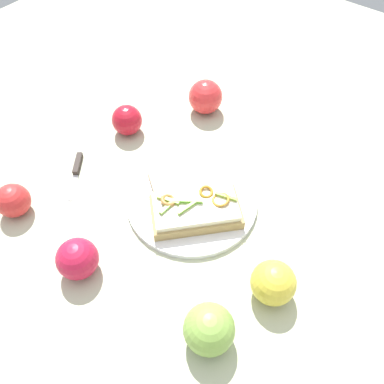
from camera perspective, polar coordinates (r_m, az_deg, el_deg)
name	(u,v)px	position (r m, az deg, el deg)	size (l,w,h in m)	color
ground_plane	(192,201)	(0.81, 0.00, -1.39)	(2.00, 2.00, 0.00)	#B6B998
plate	(192,200)	(0.80, 0.00, -1.14)	(0.27, 0.27, 0.01)	white
sandwich	(195,210)	(0.76, 0.50, -2.62)	(0.19, 0.19, 0.05)	tan
bread_slice_side	(189,179)	(0.82, -0.49, 1.91)	(0.16, 0.09, 0.02)	beige
apple_0	(13,200)	(0.84, -24.76, -1.13)	(0.07, 0.07, 0.07)	red
apple_1	(127,120)	(0.94, -9.51, 10.35)	(0.07, 0.07, 0.07)	#B31626
apple_2	(205,97)	(0.98, 1.99, 13.77)	(0.08, 0.08, 0.08)	red
apple_3	(209,329)	(0.64, 2.52, -19.43)	(0.08, 0.08, 0.08)	#7CA643
apple_4	(77,259)	(0.72, -16.44, -9.37)	(0.08, 0.08, 0.08)	#BA1939
apple_5	(273,283)	(0.69, 11.82, -12.88)	(0.08, 0.08, 0.08)	gold
knife	(77,169)	(0.89, -16.55, 3.20)	(0.09, 0.11, 0.01)	silver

